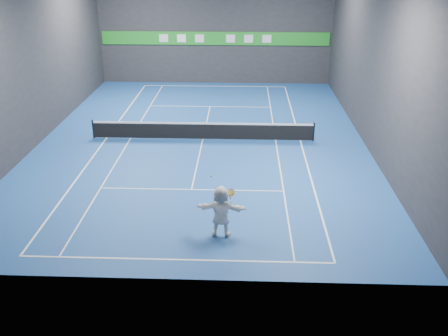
{
  "coord_description": "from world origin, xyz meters",
  "views": [
    {
      "loc": [
        2.24,
        -26.34,
        9.89
      ],
      "look_at": [
        1.49,
        -7.35,
        1.5
      ],
      "focal_mm": 40.0,
      "sensor_mm": 36.0,
      "label": 1
    }
  ],
  "objects_px": {
    "tennis_net": "(203,130)",
    "tennis_racket": "(231,194)",
    "tennis_ball": "(211,176)",
    "player": "(221,211)"
  },
  "relations": [
    {
      "from": "player",
      "to": "tennis_net",
      "type": "xyz_separation_m",
      "value": [
        -1.49,
        10.2,
        -0.47
      ]
    },
    {
      "from": "player",
      "to": "tennis_racket",
      "type": "height_order",
      "value": "player"
    },
    {
      "from": "tennis_ball",
      "to": "tennis_net",
      "type": "distance_m",
      "value": 10.38
    },
    {
      "from": "player",
      "to": "tennis_racket",
      "type": "xyz_separation_m",
      "value": [
        0.36,
        0.05,
        0.71
      ]
    },
    {
      "from": "tennis_ball",
      "to": "tennis_net",
      "type": "relative_size",
      "value": 0.01
    },
    {
      "from": "tennis_net",
      "to": "tennis_racket",
      "type": "relative_size",
      "value": 17.52
    },
    {
      "from": "tennis_ball",
      "to": "tennis_racket",
      "type": "xyz_separation_m",
      "value": [
        0.7,
        -0.0,
        -0.7
      ]
    },
    {
      "from": "tennis_net",
      "to": "tennis_racket",
      "type": "xyz_separation_m",
      "value": [
        1.85,
        -10.15,
        1.18
      ]
    },
    {
      "from": "tennis_ball",
      "to": "tennis_net",
      "type": "xyz_separation_m",
      "value": [
        -1.14,
        10.15,
        -1.87
      ]
    },
    {
      "from": "tennis_net",
      "to": "tennis_racket",
      "type": "distance_m",
      "value": 10.38
    }
  ]
}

